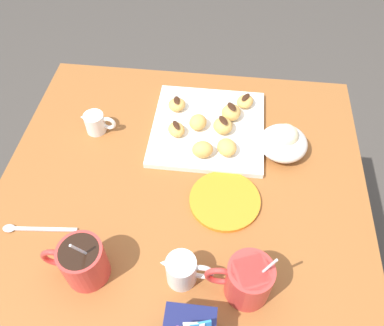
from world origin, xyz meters
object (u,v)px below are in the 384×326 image
coffee_mug_red_right (82,261)px  saucer_orange_left (225,200)px  beignet_0 (198,122)px  beignet_7 (245,101)px  coffee_mug_red_left (248,280)px  cream_pitcher_white (182,270)px  beignet_5 (177,105)px  beignet_6 (223,126)px  ice_cream_bowl (284,142)px  dining_table (183,216)px  beignet_4 (202,149)px  beignet_2 (176,130)px  beignet_1 (231,112)px  pastry_plate_square (208,128)px  chocolate_sauce_pitcher (95,122)px  beignet_3 (227,147)px

coffee_mug_red_right → saucer_orange_left: coffee_mug_red_right is taller
beignet_0 → beignet_7: (-0.12, -0.10, -0.00)m
coffee_mug_red_left → cream_pitcher_white: bearing=-4.5°
coffee_mug_red_right → beignet_5: bearing=-103.8°
beignet_6 → beignet_7: beignet_6 is taller
coffee_mug_red_left → beignet_6: bearing=-79.9°
ice_cream_bowl → saucer_orange_left: bearing=51.4°
beignet_5 → beignet_6: size_ratio=0.92×
dining_table → beignet_4: size_ratio=16.94×
beignet_2 → cream_pitcher_white: bearing=99.8°
coffee_mug_red_left → beignet_5: bearing=-67.1°
beignet_0 → beignet_1: 0.09m
cream_pitcher_white → dining_table: bearing=-82.0°
beignet_6 → beignet_1: bearing=-110.2°
dining_table → pastry_plate_square: 0.24m
coffee_mug_red_left → beignet_6: coffee_mug_red_left is taller
ice_cream_bowl → beignet_1: (0.13, -0.09, -0.00)m
chocolate_sauce_pitcher → beignet_2: chocolate_sauce_pitcher is taller
beignet_5 → cream_pitcher_white: bearing=99.2°
beignet_7 → beignet_3: bearing=77.2°
pastry_plate_square → saucer_orange_left: (-0.06, 0.22, -0.00)m
dining_table → pastry_plate_square: size_ratio=3.00×
beignet_4 → ice_cream_bowl: bearing=-167.0°
pastry_plate_square → cream_pitcher_white: bearing=88.1°
coffee_mug_red_left → beignet_7: (0.02, -0.51, -0.02)m
beignet_1 → beignet_4: size_ratio=1.03×
beignet_0 → beignet_6: size_ratio=0.96×
ice_cream_bowl → beignet_4: bearing=13.0°
chocolate_sauce_pitcher → beignet_1: (-0.35, -0.07, 0.00)m
cream_pitcher_white → beignet_1: 0.46m
beignet_0 → beignet_1: beignet_1 is taller
coffee_mug_red_left → beignet_6: (0.07, -0.41, -0.02)m
coffee_mug_red_left → beignet_2: coffee_mug_red_left is taller
beignet_4 → chocolate_sauce_pitcher: bearing=-12.8°
saucer_orange_left → beignet_3: (0.01, -0.14, 0.03)m
saucer_orange_left → beignet_5: bearing=-61.7°
coffee_mug_red_right → beignet_4: 0.38m
pastry_plate_square → coffee_mug_red_left: size_ratio=1.97×
beignet_1 → beignet_3: size_ratio=1.01×
pastry_plate_square → coffee_mug_red_left: coffee_mug_red_left is taller
dining_table → coffee_mug_red_right: (0.16, 0.23, 0.19)m
beignet_2 → ice_cream_bowl: bearing=176.4°
coffee_mug_red_right → cream_pitcher_white: 0.19m
chocolate_sauce_pitcher → beignet_0: bearing=-174.2°
pastry_plate_square → coffee_mug_red_right: 0.47m
ice_cream_bowl → beignet_7: (0.10, -0.14, -0.01)m
coffee_mug_red_right → beignet_4: size_ratio=2.86×
beignet_4 → dining_table: bearing=65.9°
pastry_plate_square → beignet_4: size_ratio=5.65×
beignet_2 → beignet_7: bearing=-143.6°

